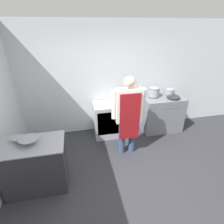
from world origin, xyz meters
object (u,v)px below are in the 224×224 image
at_px(saute_pan, 174,97).
at_px(sauce_pot, 170,92).
at_px(stove, 161,114).
at_px(fridge_unit, 107,120).
at_px(stock_pot, 154,92).
at_px(person_cook, 128,112).
at_px(mixing_bowl, 29,141).

distance_m(saute_pan, sauce_pot, 0.22).
relative_size(stove, saute_pan, 3.28).
distance_m(fridge_unit, stock_pot, 1.38).
xyz_separation_m(fridge_unit, saute_pan, (1.66, -0.15, 0.53)).
bearing_deg(fridge_unit, saute_pan, -5.03).
bearing_deg(sauce_pot, person_cook, -148.27).
bearing_deg(sauce_pot, saute_pan, -90.00).
bearing_deg(stock_pot, stove, -24.83).
xyz_separation_m(person_cook, mixing_bowl, (-1.78, -0.54, -0.05)).
bearing_deg(person_cook, fridge_unit, 111.16).
bearing_deg(fridge_unit, sauce_pot, 2.25).
relative_size(fridge_unit, sauce_pot, 3.83).
bearing_deg(sauce_pot, mixing_bowl, -156.25).
bearing_deg(saute_pan, person_cook, -155.16).
bearing_deg(stove, saute_pan, -27.01).
relative_size(saute_pan, sauce_pot, 1.41).
xyz_separation_m(fridge_unit, person_cook, (0.30, -0.78, 0.56)).
bearing_deg(saute_pan, stock_pot, 154.14).
bearing_deg(sauce_pot, stock_pot, -180.00).
height_order(stove, fridge_unit, stove).
relative_size(person_cook, saute_pan, 5.48).
bearing_deg(person_cook, mixing_bowl, -163.11).
relative_size(mixing_bowl, stock_pot, 1.15).
height_order(stove, person_cook, person_cook).
height_order(stove, mixing_bowl, mixing_bowl).
height_order(stove, saute_pan, saute_pan).
distance_m(person_cook, sauce_pot, 1.60).
bearing_deg(mixing_bowl, saute_pan, 20.44).
distance_m(stove, sauce_pot, 0.61).
bearing_deg(stove, person_cook, -147.56).
xyz_separation_m(stock_pot, saute_pan, (0.44, -0.21, -0.10)).
distance_m(stove, stock_pot, 0.65).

